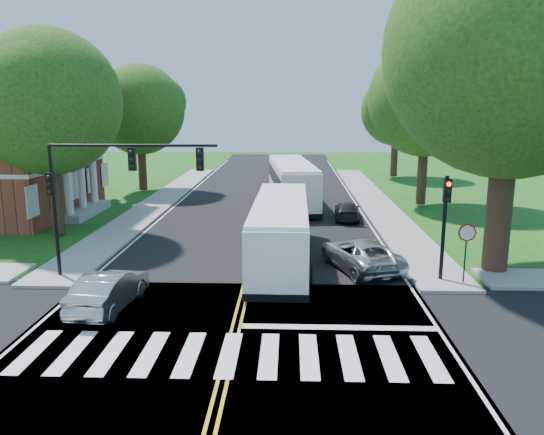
{
  "coord_description": "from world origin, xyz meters",
  "views": [
    {
      "loc": [
        1.81,
        -15.2,
        7.37
      ],
      "look_at": [
        0.98,
        8.18,
        2.4
      ],
      "focal_mm": 35.0,
      "sensor_mm": 36.0,
      "label": 1
    }
  ],
  "objects_px": {
    "signal_ne": "(445,214)",
    "suv": "(360,254)",
    "hatchback": "(109,290)",
    "bus_lead": "(281,230)",
    "bus_follow": "(292,182)",
    "signal_nw": "(106,179)",
    "dark_sedan": "(347,211)"
  },
  "relations": [
    {
      "from": "bus_lead",
      "to": "dark_sedan",
      "type": "relative_size",
      "value": 2.92
    },
    {
      "from": "bus_lead",
      "to": "hatchback",
      "type": "xyz_separation_m",
      "value": [
        -6.2,
        -6.09,
        -0.87
      ]
    },
    {
      "from": "bus_lead",
      "to": "bus_follow",
      "type": "distance_m",
      "value": 15.12
    },
    {
      "from": "bus_follow",
      "to": "dark_sedan",
      "type": "xyz_separation_m",
      "value": [
        3.63,
        -5.27,
        -1.12
      ]
    },
    {
      "from": "signal_ne",
      "to": "dark_sedan",
      "type": "xyz_separation_m",
      "value": [
        -2.66,
        12.58,
        -2.38
      ]
    },
    {
      "from": "signal_nw",
      "to": "suv",
      "type": "bearing_deg",
      "value": 9.23
    },
    {
      "from": "signal_ne",
      "to": "suv",
      "type": "distance_m",
      "value": 4.27
    },
    {
      "from": "suv",
      "to": "dark_sedan",
      "type": "distance_m",
      "value": 10.84
    },
    {
      "from": "signal_nw",
      "to": "dark_sedan",
      "type": "distance_m",
      "value": 17.4
    },
    {
      "from": "signal_ne",
      "to": "bus_follow",
      "type": "distance_m",
      "value": 18.97
    },
    {
      "from": "hatchback",
      "to": "suv",
      "type": "relative_size",
      "value": 0.85
    },
    {
      "from": "signal_nw",
      "to": "suv",
      "type": "distance_m",
      "value": 11.61
    },
    {
      "from": "signal_ne",
      "to": "bus_lead",
      "type": "height_order",
      "value": "signal_ne"
    },
    {
      "from": "signal_nw",
      "to": "hatchback",
      "type": "bearing_deg",
      "value": -73.1
    },
    {
      "from": "hatchback",
      "to": "dark_sedan",
      "type": "distance_m",
      "value": 19.01
    },
    {
      "from": "signal_nw",
      "to": "signal_ne",
      "type": "height_order",
      "value": "signal_nw"
    },
    {
      "from": "signal_ne",
      "to": "dark_sedan",
      "type": "height_order",
      "value": "signal_ne"
    },
    {
      "from": "bus_follow",
      "to": "hatchback",
      "type": "relative_size",
      "value": 2.94
    },
    {
      "from": "suv",
      "to": "dark_sedan",
      "type": "height_order",
      "value": "suv"
    },
    {
      "from": "signal_nw",
      "to": "suv",
      "type": "height_order",
      "value": "signal_nw"
    },
    {
      "from": "signal_ne",
      "to": "bus_follow",
      "type": "bearing_deg",
      "value": 109.41
    },
    {
      "from": "suv",
      "to": "bus_follow",
      "type": "bearing_deg",
      "value": -98.09
    },
    {
      "from": "bus_follow",
      "to": "signal_nw",
      "type": "bearing_deg",
      "value": 60.49
    },
    {
      "from": "signal_nw",
      "to": "signal_ne",
      "type": "xyz_separation_m",
      "value": [
        14.06,
        0.01,
        -1.41
      ]
    },
    {
      "from": "bus_lead",
      "to": "suv",
      "type": "distance_m",
      "value": 3.89
    },
    {
      "from": "bus_follow",
      "to": "hatchback",
      "type": "xyz_separation_m",
      "value": [
        -6.75,
        -21.2,
        -0.99
      ]
    },
    {
      "from": "hatchback",
      "to": "bus_lead",
      "type": "bearing_deg",
      "value": -129.61
    },
    {
      "from": "signal_nw",
      "to": "bus_lead",
      "type": "height_order",
      "value": "signal_nw"
    },
    {
      "from": "signal_ne",
      "to": "suv",
      "type": "relative_size",
      "value": 0.87
    },
    {
      "from": "signal_nw",
      "to": "signal_ne",
      "type": "distance_m",
      "value": 14.13
    },
    {
      "from": "bus_lead",
      "to": "bus_follow",
      "type": "bearing_deg",
      "value": -91.39
    },
    {
      "from": "signal_nw",
      "to": "bus_follow",
      "type": "height_order",
      "value": "signal_nw"
    }
  ]
}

